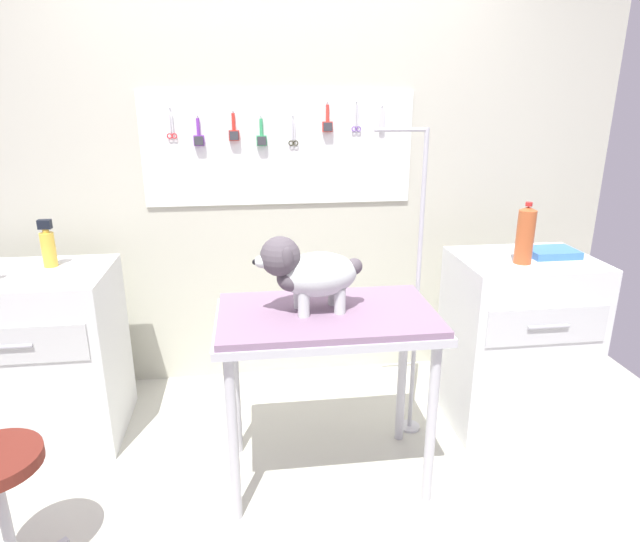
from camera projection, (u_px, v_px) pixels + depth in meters
name	position (u px, v px, depth m)	size (l,w,h in m)	color
ground	(305.00, 516.00, 2.30)	(4.40, 4.00, 0.04)	#B6B6A5
rear_wall_panel	(280.00, 191.00, 3.14)	(4.00, 0.11, 2.30)	beige
grooming_table	(327.00, 332.00, 2.31)	(0.94, 0.57, 0.82)	#B7B7BC
grooming_arm	(415.00, 301.00, 2.65)	(0.30, 0.11, 1.55)	#B7B7BC
dog	(307.00, 272.00, 2.22)	(0.46, 0.24, 0.33)	silver
counter_left	(35.00, 357.00, 2.70)	(0.80, 0.58, 0.88)	silver
cabinet_right	(516.00, 341.00, 2.84)	(0.68, 0.54, 0.92)	silver
conditioner_bottle	(48.00, 247.00, 2.63)	(0.07, 0.07, 0.24)	gold
soda_bottle	(525.00, 235.00, 2.57)	(0.08, 0.08, 0.30)	#B25229
supply_tray	(551.00, 252.00, 2.72)	(0.24, 0.18, 0.04)	#3C76CC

